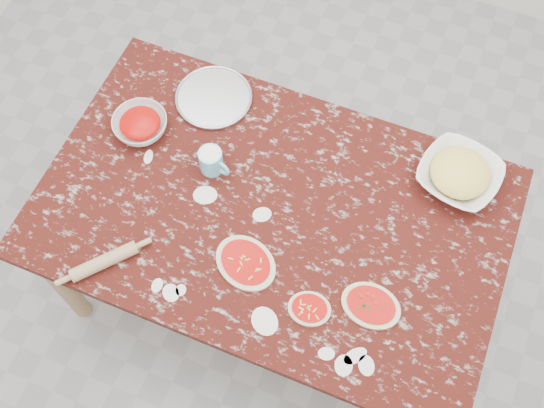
{
  "coord_description": "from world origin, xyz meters",
  "views": [
    {
      "loc": [
        0.37,
        -0.9,
        2.74
      ],
      "look_at": [
        0.0,
        0.0,
        0.8
      ],
      "focal_mm": 42.61,
      "sensor_mm": 36.0,
      "label": 1
    }
  ],
  "objects": [
    {
      "name": "worktable",
      "position": [
        0.0,
        0.0,
        0.67
      ],
      "size": [
        1.6,
        1.0,
        0.75
      ],
      "color": "#350E0A",
      "rests_on": "ground"
    },
    {
      "name": "pizza_mid",
      "position": [
        0.24,
        -0.28,
        0.76
      ],
      "size": [
        0.16,
        0.14,
        0.02
      ],
      "color": "beige",
      "rests_on": "worktable"
    },
    {
      "name": "cheese_bowl",
      "position": [
        0.56,
        0.35,
        0.78
      ],
      "size": [
        0.33,
        0.33,
        0.07
      ],
      "primitive_type": "imported",
      "rotation": [
        0.0,
        0.0,
        -0.23
      ],
      "color": "white",
      "rests_on": "worktable"
    },
    {
      "name": "pizza_right",
      "position": [
        0.42,
        -0.2,
        0.76
      ],
      "size": [
        0.2,
        0.16,
        0.02
      ],
      "color": "beige",
      "rests_on": "worktable"
    },
    {
      "name": "ground",
      "position": [
        0.0,
        0.0,
        0.0
      ],
      "size": [
        4.0,
        4.0,
        0.0
      ],
      "primitive_type": "plane",
      "color": "gray"
    },
    {
      "name": "flour_mug",
      "position": [
        -0.26,
        0.08,
        0.8
      ],
      "size": [
        0.12,
        0.08,
        0.1
      ],
      "color": "#6FC2E8",
      "rests_on": "worktable"
    },
    {
      "name": "sauce_bowl",
      "position": [
        -0.56,
        0.13,
        0.78
      ],
      "size": [
        0.26,
        0.26,
        0.06
      ],
      "primitive_type": "imported",
      "rotation": [
        0.0,
        0.0,
        -0.38
      ],
      "color": "white",
      "rests_on": "worktable"
    },
    {
      "name": "pizza_left",
      "position": [
        -0.01,
        -0.21,
        0.76
      ],
      "size": [
        0.27,
        0.24,
        0.02
      ],
      "color": "beige",
      "rests_on": "worktable"
    },
    {
      "name": "rolling_pin",
      "position": [
        -0.43,
        -0.39,
        0.77
      ],
      "size": [
        0.18,
        0.2,
        0.05
      ],
      "primitive_type": "cylinder",
      "rotation": [
        0.0,
        1.57,
        0.87
      ],
      "color": "tan",
      "rests_on": "worktable"
    },
    {
      "name": "pizza_tray",
      "position": [
        -0.38,
        0.35,
        0.76
      ],
      "size": [
        0.31,
        0.31,
        0.01
      ],
      "primitive_type": "cylinder",
      "rotation": [
        0.0,
        0.0,
        -0.1
      ],
      "color": "#B2B2B7",
      "rests_on": "worktable"
    }
  ]
}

